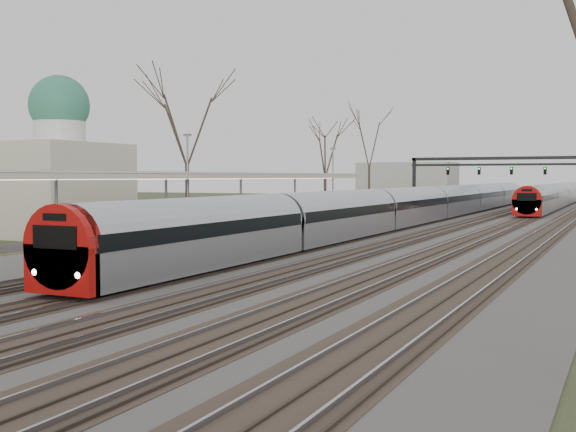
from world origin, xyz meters
name	(u,v)px	position (x,y,z in m)	size (l,w,h in m)	color
track_bed	(439,228)	(0.26, 55.00, 0.06)	(24.00, 160.00, 0.22)	#474442
platform	(202,236)	(-9.05, 37.50, 0.50)	(3.50, 69.00, 1.00)	#9E9B93
canopy	(154,175)	(-9.05, 32.99, 3.93)	(4.10, 50.00, 3.11)	slate
dome_building	(40,179)	(-21.71, 38.00, 3.72)	(10.00, 8.00, 10.30)	beige
signal_gantry	(505,167)	(0.29, 84.99, 4.91)	(21.00, 0.59, 6.08)	black
tree_west_far	(187,121)	(-17.00, 48.00, 8.02)	(5.50, 5.50, 11.33)	#2D231C
train_near	(432,204)	(-2.50, 63.90, 1.48)	(2.62, 90.21, 3.05)	#A6A8B0
train_far	(558,195)	(4.50, 100.01, 1.48)	(2.62, 60.21, 3.05)	#A6A8B0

